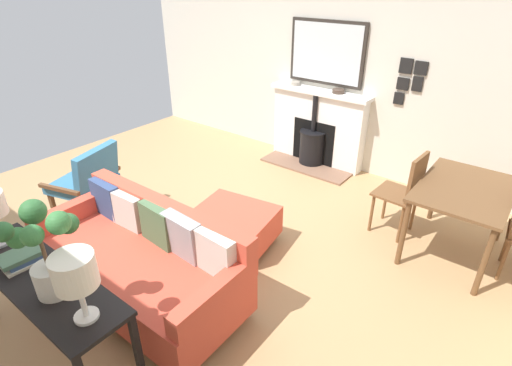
# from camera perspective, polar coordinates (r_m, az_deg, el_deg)

# --- Properties ---
(ground_plane) EXTENTS (5.16, 6.20, 0.01)m
(ground_plane) POSITION_cam_1_polar(r_m,az_deg,el_deg) (4.35, -9.45, -7.10)
(ground_plane) COLOR tan
(wall_left) EXTENTS (0.12, 6.20, 2.78)m
(wall_left) POSITION_cam_1_polar(r_m,az_deg,el_deg) (5.71, 9.19, 16.85)
(wall_left) COLOR beige
(wall_left) RESTS_ON ground
(fireplace) EXTENTS (0.60, 1.45, 1.06)m
(fireplace) POSITION_cam_1_polar(r_m,az_deg,el_deg) (5.72, 8.67, 7.32)
(fireplace) COLOR brown
(fireplace) RESTS_ON ground
(mirror_over_mantel) EXTENTS (0.04, 1.07, 0.82)m
(mirror_over_mantel) POSITION_cam_1_polar(r_m,az_deg,el_deg) (5.54, 10.10, 17.95)
(mirror_over_mantel) COLOR #2D2823
(mantel_bowl_near) EXTENTS (0.13, 0.13, 0.05)m
(mantel_bowl_near) POSITION_cam_1_polar(r_m,az_deg,el_deg) (5.75, 5.70, 14.10)
(mantel_bowl_near) COLOR #9E9384
(mantel_bowl_near) RESTS_ON fireplace
(mantel_bowl_far) EXTENTS (0.16, 0.16, 0.05)m
(mantel_bowl_far) POSITION_cam_1_polar(r_m,az_deg,el_deg) (5.43, 11.77, 12.84)
(mantel_bowl_far) COLOR #47382D
(mantel_bowl_far) RESTS_ON fireplace
(sofa) EXTENTS (0.86, 1.88, 0.80)m
(sofa) POSITION_cam_1_polar(r_m,az_deg,el_deg) (3.49, -15.96, -10.55)
(sofa) COLOR #B2B2B7
(sofa) RESTS_ON ground
(ottoman) EXTENTS (0.72, 0.85, 0.39)m
(ottoman) POSITION_cam_1_polar(r_m,az_deg,el_deg) (4.00, -2.98, -5.83)
(ottoman) COLOR #B2B2B7
(ottoman) RESTS_ON ground
(armchair_accent) EXTENTS (0.80, 0.75, 0.84)m
(armchair_accent) POSITION_cam_1_polar(r_m,az_deg,el_deg) (4.75, -23.00, 0.69)
(armchair_accent) COLOR brown
(armchair_accent) RESTS_ON ground
(console_table) EXTENTS (0.41, 1.51, 0.72)m
(console_table) POSITION_cam_1_polar(r_m,az_deg,el_deg) (3.06, -28.44, -12.89)
(console_table) COLOR black
(console_table) RESTS_ON ground
(table_lamp_far_end) EXTENTS (0.24, 0.24, 0.44)m
(table_lamp_far_end) POSITION_cam_1_polar(r_m,az_deg,el_deg) (2.38, -24.60, -11.75)
(table_lamp_far_end) COLOR white
(table_lamp_far_end) RESTS_ON console_table
(potted_plant) EXTENTS (0.46, 0.44, 0.61)m
(potted_plant) POSITION_cam_1_polar(r_m,az_deg,el_deg) (2.64, -28.17, -8.11)
(potted_plant) COLOR silver
(potted_plant) RESTS_ON console_table
(book_stack) EXTENTS (0.28, 0.20, 0.08)m
(book_stack) POSITION_cam_1_polar(r_m,az_deg,el_deg) (3.15, -30.66, -9.27)
(book_stack) COLOR beige
(book_stack) RESTS_ON console_table
(dining_table) EXTENTS (1.10, 0.78, 0.73)m
(dining_table) POSITION_cam_1_polar(r_m,az_deg,el_deg) (4.15, 27.71, -1.73)
(dining_table) COLOR brown
(dining_table) RESTS_ON ground
(dining_chair_near_fireplace) EXTENTS (0.43, 0.43, 0.92)m
(dining_chair_near_fireplace) POSITION_cam_1_polar(r_m,az_deg,el_deg) (4.27, 20.76, -0.79)
(dining_chair_near_fireplace) COLOR brown
(dining_chair_near_fireplace) RESTS_ON ground
(photo_gallery_row) EXTENTS (0.02, 0.33, 0.55)m
(photo_gallery_row) POSITION_cam_1_polar(r_m,az_deg,el_deg) (5.17, 21.20, 13.82)
(photo_gallery_row) COLOR black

